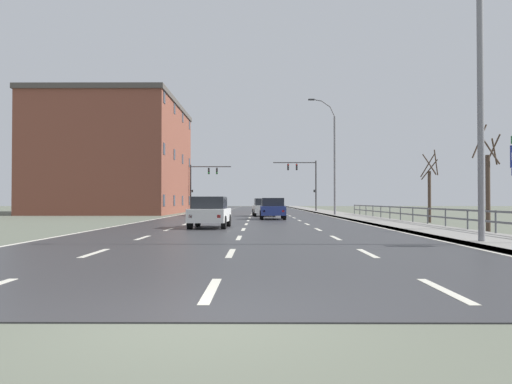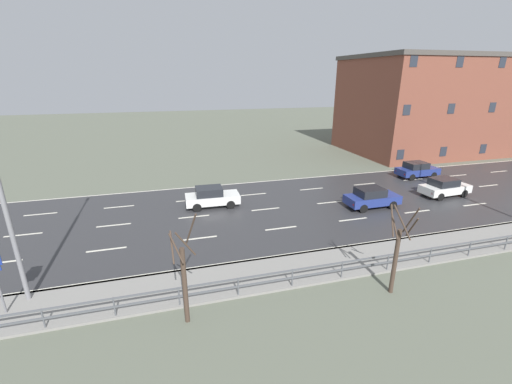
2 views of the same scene
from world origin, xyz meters
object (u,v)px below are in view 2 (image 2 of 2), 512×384
Objects in this scene: car_near_right at (372,197)px; brick_building at (427,105)px; car_far_left at (445,187)px; car_mid_centre at (417,170)px; street_lamp_foreground at (4,198)px; car_distant at (212,197)px.

car_near_right is 25.68m from brick_building.
car_far_left is at bearing -35.32° from brick_building.
brick_building reaches higher than car_mid_centre.
street_lamp_foreground is 2.39× the size of car_far_left.
street_lamp_foreground is at bearing -81.06° from car_far_left.
car_near_right is 12.31m from car_distant.
car_near_right is 1.00× the size of car_mid_centre.
car_far_left and car_near_right have the same top height.
car_near_right is at bearing -57.65° from car_mid_centre.
car_near_right and car_mid_centre have the same top height.
car_mid_centre is 15.49m from brick_building.
car_distant is at bearing -101.86° from car_far_left.
car_distant is at bearing -107.01° from car_near_right.
brick_building is at bearing 141.28° from car_far_left.
car_distant is 0.21× the size of brick_building.
car_near_right is 10.79m from car_mid_centre.
car_mid_centre is at bearing 122.09° from car_near_right.
brick_building reaches higher than car_near_right.
car_far_left and car_distant have the same top height.
car_mid_centre is (-5.85, 9.07, 0.00)m from car_near_right.
street_lamp_foreground is at bearing -69.74° from car_mid_centre.
car_distant is (-9.17, 9.67, -4.11)m from street_lamp_foreground.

